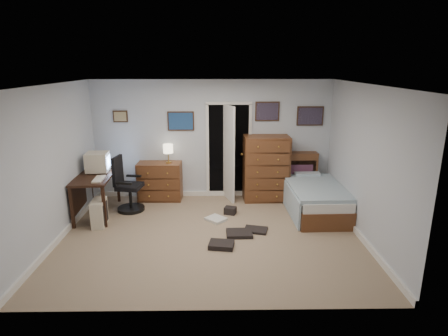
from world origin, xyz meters
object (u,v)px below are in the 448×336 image
at_px(computer_desk, 91,184).
at_px(bed, 314,198).
at_px(tall_dresser, 266,168).
at_px(low_dresser, 160,181).
at_px(office_chair, 127,190).

height_order(computer_desk, bed, computer_desk).
height_order(tall_dresser, bed, tall_dresser).
relative_size(computer_desk, tall_dresser, 1.03).
bearing_deg(low_dresser, tall_dresser, 0.81).
bearing_deg(low_dresser, bed, -12.10).
xyz_separation_m(tall_dresser, bed, (0.86, -0.72, -0.40)).
bearing_deg(tall_dresser, bed, -42.57).
relative_size(office_chair, tall_dresser, 0.79).
distance_m(tall_dresser, bed, 1.19).
bearing_deg(low_dresser, computer_desk, -144.82).
relative_size(low_dresser, tall_dresser, 0.66).
relative_size(computer_desk, low_dresser, 1.56).
bearing_deg(office_chair, computer_desk, -155.75).
height_order(low_dresser, tall_dresser, tall_dresser).
relative_size(low_dresser, bed, 0.48).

